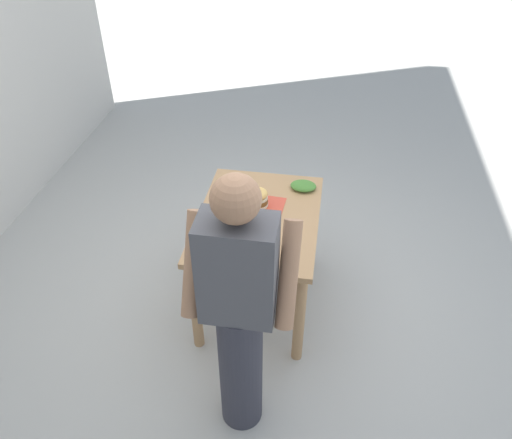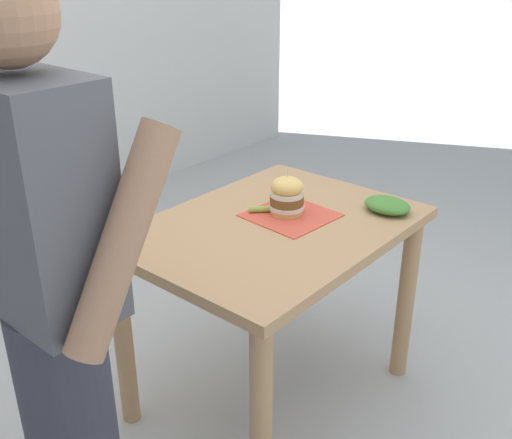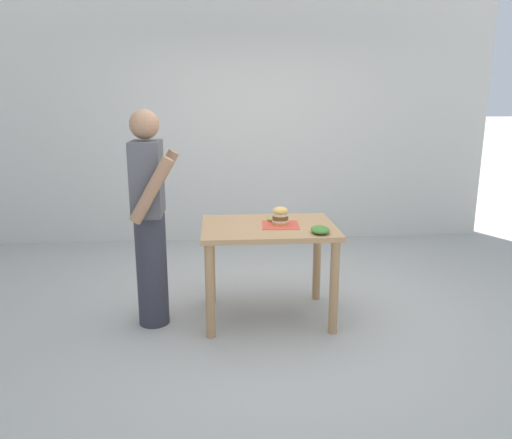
# 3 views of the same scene
# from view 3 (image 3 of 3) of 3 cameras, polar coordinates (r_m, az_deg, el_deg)

# --- Properties ---
(ground_plane) EXTENTS (80.00, 80.00, 0.00)m
(ground_plane) POSITION_cam_3_polar(r_m,az_deg,el_deg) (4.23, 1.38, -10.97)
(ground_plane) COLOR #ADAAA3
(patio_table) EXTENTS (0.79, 1.06, 0.78)m
(patio_table) POSITION_cam_3_polar(r_m,az_deg,el_deg) (4.00, 1.43, -2.60)
(patio_table) COLOR tan
(patio_table) RESTS_ON ground
(serving_paper) EXTENTS (0.31, 0.31, 0.00)m
(serving_paper) POSITION_cam_3_polar(r_m,az_deg,el_deg) (3.97, 2.80, -0.64)
(serving_paper) COLOR #D64C38
(serving_paper) RESTS_ON patio_table
(sandwich) EXTENTS (0.13, 0.13, 0.18)m
(sandwich) POSITION_cam_3_polar(r_m,az_deg,el_deg) (3.97, 2.80, 0.46)
(sandwich) COLOR #E5B25B
(sandwich) RESTS_ON serving_paper
(pickle_spear) EXTENTS (0.08, 0.08, 0.02)m
(pickle_spear) POSITION_cam_3_polar(r_m,az_deg,el_deg) (4.06, 1.87, -0.10)
(pickle_spear) COLOR #8EA83D
(pickle_spear) RESTS_ON serving_paper
(side_salad) EXTENTS (0.18, 0.14, 0.05)m
(side_salad) POSITION_cam_3_polar(r_m,az_deg,el_deg) (3.76, 7.33, -1.16)
(side_salad) COLOR #477F33
(side_salad) RESTS_ON patio_table
(diner_across_table) EXTENTS (0.55, 0.35, 1.69)m
(diner_across_table) POSITION_cam_3_polar(r_m,az_deg,el_deg) (3.91, -12.05, 0.36)
(diner_across_table) COLOR #33333D
(diner_across_table) RESTS_ON ground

